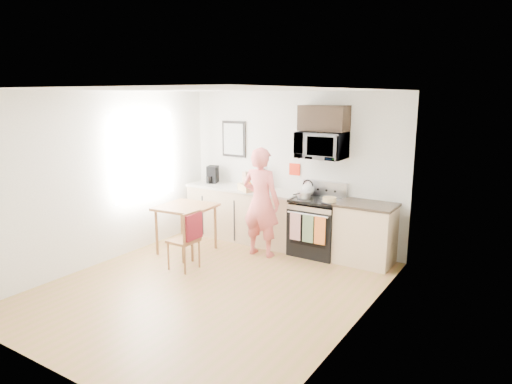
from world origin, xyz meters
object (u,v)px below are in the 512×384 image
Objects in this scene: person at (261,202)px; dining_table at (186,211)px; cake at (329,200)px; microwave at (322,145)px; chair at (190,233)px; range at (317,228)px.

dining_table is (-1.12, -0.52, -0.19)m from person.
person is 6.90× the size of cake.
dining_table is at bearing -148.26° from microwave.
cake is (1.53, 1.48, 0.39)m from chair.
microwave is at bearing -141.60° from person.
dining_table is 0.86m from chair.
microwave is at bearing 54.73° from chair.
person reaches higher than chair.
cake is at bearing -162.82° from person.
microwave is 0.43× the size of person.
microwave is 0.89m from cake.
person is (-0.74, -0.53, 0.44)m from range.
cake is (1.01, 0.36, 0.09)m from person.
range is 0.66× the size of person.
dining_table is 2.32m from cake.
chair is at bearing -45.62° from dining_table.
microwave is at bearing 90.06° from range.
range reaches higher than dining_table.
person is 1.95× the size of chair.
cake is at bearing 22.26° from dining_table.
microwave is (-0.00, 0.10, 1.32)m from range.
person is 1.24m from dining_table.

